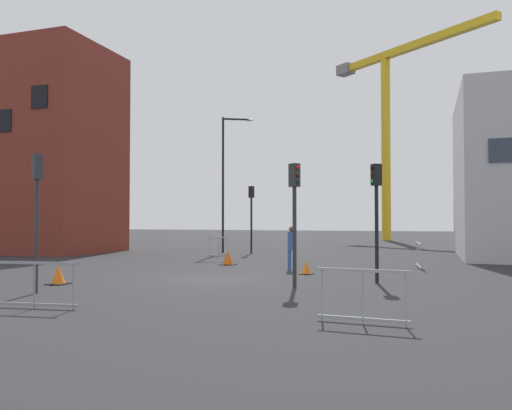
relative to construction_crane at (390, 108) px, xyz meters
name	(u,v)px	position (x,y,z in m)	size (l,w,h in m)	color
ground	(211,279)	(-3.77, -35.88, -13.16)	(160.00, 160.00, 0.00)	#28282B
brick_building	(44,151)	(-19.72, -25.62, -6.76)	(8.35, 6.71, 12.80)	maroon
construction_crane	(390,108)	(0.00, 0.00, 0.00)	(15.30, 12.55, 19.07)	gold
streetlamp_tall	(226,174)	(-8.47, -22.56, -8.24)	(1.78, 0.97, 8.45)	black
traffic_light_near	(295,204)	(-0.39, -37.37, -10.64)	(0.38, 0.36, 3.73)	#2D2D30
traffic_light_far	(37,200)	(-6.93, -40.73, -10.55)	(0.39, 0.34, 3.87)	#2D2D30
traffic_light_corner	(376,203)	(1.83, -35.35, -10.56)	(0.37, 0.37, 3.85)	black
traffic_light_island	(251,208)	(-6.76, -22.73, -10.42)	(0.32, 0.39, 4.09)	black
pedestrian_walking	(292,245)	(-1.82, -32.12, -12.12)	(0.34, 0.34, 1.78)	#33519E
safety_barrier_right_run	(363,295)	(2.17, -42.10, -12.60)	(1.82, 0.19, 1.08)	#9EA0A5
safety_barrier_mid_span	(419,255)	(3.03, -29.50, -12.60)	(0.27, 2.08, 1.08)	#B2B5BA
safety_barrier_front	(35,284)	(-5.22, -42.70, -12.60)	(2.16, 0.33, 1.08)	gray
safety_barrier_rear	(219,246)	(-7.69, -25.66, -12.60)	(0.31, 2.15, 1.08)	#9EA0A5
traffic_cone_on_verge	(228,258)	(-5.22, -30.54, -12.85)	(0.66, 0.66, 0.67)	black
traffic_cone_by_barrier	(58,275)	(-7.74, -38.82, -12.88)	(0.61, 0.61, 0.62)	black
traffic_cone_orange	(306,268)	(-0.94, -33.39, -12.94)	(0.49, 0.49, 0.49)	black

